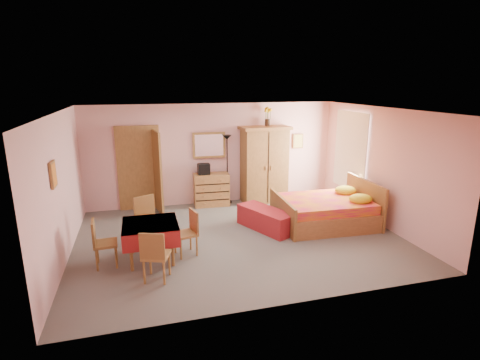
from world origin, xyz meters
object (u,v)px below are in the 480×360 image
object	(u,v)px
floor_lamp	(227,170)
chair_north	(150,221)
wardrobe	(264,165)
chair_east	(185,233)
chair_west	(106,243)
stereo	(204,169)
bench	(266,219)
bed	(325,203)
wall_mirror	(209,145)
dining_table	(151,241)
sunflower_vase	(268,116)
chair_south	(156,255)
chest_of_drawers	(212,190)

from	to	relation	value
floor_lamp	chair_north	world-z (taller)	floor_lamp
wardrobe	chair_east	world-z (taller)	wardrobe
chair_west	stereo	bearing A→B (deg)	138.42
stereo	bench	distance (m)	2.30
wardrobe	chair_north	size ratio (longest dim) A/B	2.12
bed	floor_lamp	bearing A→B (deg)	132.32
wall_mirror	dining_table	distance (m)	3.60
sunflower_vase	wardrobe	bearing A→B (deg)	-134.74
stereo	chair_west	bearing A→B (deg)	-128.63
wall_mirror	bench	xyz separation A→B (m)	(0.81, -2.14, -1.32)
sunflower_vase	chair_west	distance (m)	5.21
chair_north	chair_west	xyz separation A→B (m)	(-0.77, -0.74, -0.05)
wall_mirror	floor_lamp	size ratio (longest dim) A/B	0.47
chair_south	stereo	bearing A→B (deg)	87.94
chest_of_drawers	chair_east	world-z (taller)	chest_of_drawers
sunflower_vase	chair_west	size ratio (longest dim) A/B	0.57
wardrobe	chair_east	distance (m)	3.68
chest_of_drawers	sunflower_vase	distance (m)	2.39
floor_lamp	wardrobe	bearing A→B (deg)	-8.02
wall_mirror	floor_lamp	bearing A→B (deg)	-9.74
bed	chair_south	xyz separation A→B (m)	(-3.78, -1.52, -0.05)
stereo	wardrobe	bearing A→B (deg)	-0.77
wardrobe	dining_table	xyz separation A→B (m)	(-3.07, -2.73, -0.66)
bench	chair_east	world-z (taller)	chair_east
chair_west	dining_table	bearing A→B (deg)	89.14
dining_table	chair_north	bearing A→B (deg)	89.61
chair_west	chair_east	size ratio (longest dim) A/B	1.02
bench	chair_east	xyz separation A→B (m)	(-1.84, -0.78, 0.19)
bed	chair_south	world-z (taller)	bed
stereo	chair_east	xyz separation A→B (m)	(-0.83, -2.71, -0.56)
chair_south	chair_east	world-z (taller)	chair_south
stereo	bench	bearing A→B (deg)	-62.46
bench	dining_table	world-z (taller)	dining_table
floor_lamp	chair_south	xyz separation A→B (m)	(-2.05, -3.61, -0.46)
wall_mirror	wardrobe	xyz separation A→B (m)	(1.42, -0.24, -0.54)
dining_table	chair_west	size ratio (longest dim) A/B	1.12
floor_lamp	wardrobe	xyz separation A→B (m)	(0.97, -0.14, 0.10)
floor_lamp	bench	size ratio (longest dim) A/B	1.33
wardrobe	dining_table	world-z (taller)	wardrobe
chest_of_drawers	bed	world-z (taller)	bed
chair_north	chair_south	bearing A→B (deg)	67.52
chair_east	chair_west	bearing A→B (deg)	79.28
floor_lamp	bench	xyz separation A→B (m)	(0.36, -2.04, -0.67)
floor_lamp	chair_west	world-z (taller)	floor_lamp
dining_table	chair_north	world-z (taller)	chair_north
wardrobe	chair_west	world-z (taller)	wardrobe
bed	chair_north	world-z (taller)	bed
chair_west	chair_east	bearing A→B (deg)	90.07
chair_north	dining_table	bearing A→B (deg)	65.31
wardrobe	chair_west	xyz separation A→B (m)	(-3.84, -2.76, -0.58)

